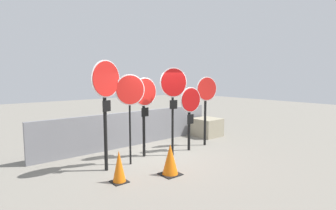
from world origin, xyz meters
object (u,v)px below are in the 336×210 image
object	(u,v)px
stop_sign_0	(106,94)
stop_sign_5	(206,97)
stop_sign_4	(190,107)
storage_crate	(207,127)
traffic_cone_0	(119,167)
stop_sign_2	(145,102)
traffic_cone_1	(170,160)
stop_sign_3	(173,91)
stop_sign_1	(130,95)

from	to	relation	value
stop_sign_0	stop_sign_5	world-z (taller)	stop_sign_0
stop_sign_4	storage_crate	size ratio (longest dim) A/B	2.12
traffic_cone_0	stop_sign_0	bearing A→B (deg)	80.88
stop_sign_0	stop_sign_2	xyz separation A→B (m)	(1.40, 0.35, -0.32)
traffic_cone_1	stop_sign_4	bearing A→B (deg)	32.97
storage_crate	traffic_cone_0	bearing A→B (deg)	-159.66
traffic_cone_0	stop_sign_3	bearing A→B (deg)	17.98
stop_sign_4	traffic_cone_0	xyz separation A→B (m)	(-3.02, -0.81, -1.04)
traffic_cone_0	traffic_cone_1	xyz separation A→B (m)	(1.19, -0.38, 0.01)
stop_sign_5	stop_sign_4	bearing A→B (deg)	-162.05
stop_sign_1	storage_crate	size ratio (longest dim) A/B	2.52
stop_sign_0	stop_sign_3	distance (m)	2.11
stop_sign_1	stop_sign_5	bearing A→B (deg)	12.33
stop_sign_0	traffic_cone_0	size ratio (longest dim) A/B	3.78
stop_sign_5	traffic_cone_0	bearing A→B (deg)	-155.62
stop_sign_0	stop_sign_1	bearing A→B (deg)	-15.64
stop_sign_2	traffic_cone_0	bearing A→B (deg)	-144.25
stop_sign_4	stop_sign_5	size ratio (longest dim) A/B	0.86
stop_sign_2	storage_crate	size ratio (longest dim) A/B	2.43
stop_sign_2	traffic_cone_1	world-z (taller)	stop_sign_2
stop_sign_1	traffic_cone_1	world-z (taller)	stop_sign_1
stop_sign_5	traffic_cone_0	distance (m)	4.20
stop_sign_5	traffic_cone_0	size ratio (longest dim) A/B	3.22
stop_sign_3	traffic_cone_1	xyz separation A→B (m)	(-1.06, -1.11, -1.58)
stop_sign_4	traffic_cone_0	distance (m)	3.30
stop_sign_2	stop_sign_1	bearing A→B (deg)	-155.94
stop_sign_3	traffic_cone_1	bearing A→B (deg)	-119.94
stop_sign_1	traffic_cone_0	xyz separation A→B (m)	(-0.84, -0.85, -1.52)
stop_sign_2	stop_sign_5	bearing A→B (deg)	-8.75
stop_sign_2	stop_sign_0	bearing A→B (deg)	-167.82
traffic_cone_0	stop_sign_2	bearing A→B (deg)	37.80
stop_sign_4	stop_sign_5	world-z (taller)	stop_sign_5
traffic_cone_0	stop_sign_5	bearing A→B (deg)	13.19
stop_sign_0	storage_crate	world-z (taller)	stop_sign_0
traffic_cone_0	traffic_cone_1	world-z (taller)	traffic_cone_1
stop_sign_3	traffic_cone_0	distance (m)	2.85
stop_sign_3	stop_sign_4	size ratio (longest dim) A/B	1.29
stop_sign_0	stop_sign_4	distance (m)	2.94
stop_sign_2	traffic_cone_0	distance (m)	2.32
stop_sign_2	traffic_cone_1	xyz separation A→B (m)	(-0.34, -1.57, -1.27)
stop_sign_1	stop_sign_5	distance (m)	3.06
stop_sign_4	traffic_cone_1	distance (m)	2.42
stop_sign_1	stop_sign_4	distance (m)	2.24
stop_sign_5	traffic_cone_1	distance (m)	3.26
stop_sign_0	storage_crate	size ratio (longest dim) A/B	2.88
stop_sign_0	traffic_cone_1	size ratio (longest dim) A/B	3.66
stop_sign_3	stop_sign_4	distance (m)	0.95
stop_sign_0	stop_sign_1	distance (m)	0.71
stop_sign_3	traffic_cone_0	size ratio (longest dim) A/B	3.59
stop_sign_1	stop_sign_2	xyz separation A→B (m)	(0.69, 0.34, -0.24)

